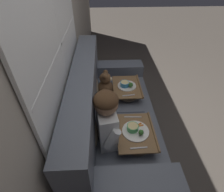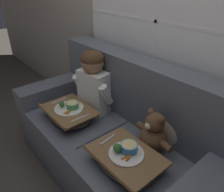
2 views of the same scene
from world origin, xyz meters
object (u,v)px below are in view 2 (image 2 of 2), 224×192
object	(u,v)px
throw_pillow_behind_teddy	(167,123)
lap_tray_child	(70,113)
lap_tray_teddy	(126,159)
child_figure	(93,79)
throw_pillow_behind_child	(106,89)
teddy_bear	(153,134)
couch	(116,139)

from	to	relation	value
throw_pillow_behind_teddy	lap_tray_child	xyz separation A→B (m)	(-0.70, -0.40, -0.10)
lap_tray_child	lap_tray_teddy	distance (m)	0.70
child_figure	lap_tray_child	world-z (taller)	child_figure
throw_pillow_behind_child	lap_tray_child	distance (m)	0.42
throw_pillow_behind_child	lap_tray_child	size ratio (longest dim) A/B	0.77
child_figure	teddy_bear	xyz separation A→B (m)	(0.70, -0.00, -0.18)
throw_pillow_behind_teddy	lap_tray_child	bearing A→B (deg)	-150.09
child_figure	lap_tray_child	bearing A→B (deg)	-89.96
teddy_bear	lap_tray_teddy	distance (m)	0.27
lap_tray_child	couch	bearing A→B (deg)	32.44
couch	throw_pillow_behind_child	world-z (taller)	couch
throw_pillow_behind_child	teddy_bear	size ratio (longest dim) A/B	1.04
throw_pillow_behind_teddy	lap_tray_teddy	xyz separation A→B (m)	(-0.00, -0.40, -0.10)
couch	throw_pillow_behind_teddy	distance (m)	0.48
throw_pillow_behind_teddy	teddy_bear	distance (m)	0.15
couch	teddy_bear	distance (m)	0.43
throw_pillow_behind_child	teddy_bear	bearing A→B (deg)	-11.67
throw_pillow_behind_child	lap_tray_child	xyz separation A→B (m)	(0.00, -0.40, -0.10)
couch	throw_pillow_behind_child	bearing A→B (deg)	152.75
couch	child_figure	xyz separation A→B (m)	(-0.35, 0.04, 0.42)
child_figure	throw_pillow_behind_child	bearing A→B (deg)	90.06
throw_pillow_behind_teddy	throw_pillow_behind_child	bearing A→B (deg)	-180.00
couch	lap_tray_child	size ratio (longest dim) A/B	4.04
teddy_bear	lap_tray_teddy	world-z (taller)	teddy_bear
lap_tray_teddy	couch	bearing A→B (deg)	147.53
throw_pillow_behind_child	lap_tray_child	bearing A→B (deg)	-89.95
couch	throw_pillow_behind_child	xyz separation A→B (m)	(-0.35, 0.18, 0.28)
throw_pillow_behind_child	throw_pillow_behind_teddy	bearing A→B (deg)	0.00
couch	child_figure	world-z (taller)	child_figure
lap_tray_child	lap_tray_teddy	world-z (taller)	lap_tray_teddy
teddy_bear	lap_tray_child	xyz separation A→B (m)	(-0.70, -0.26, -0.07)
throw_pillow_behind_teddy	child_figure	xyz separation A→B (m)	(-0.70, -0.14, 0.15)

